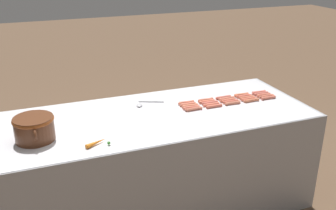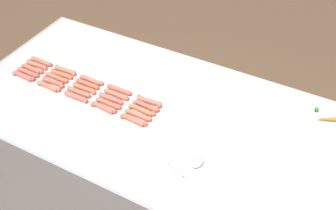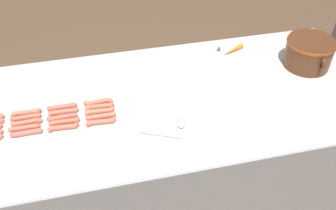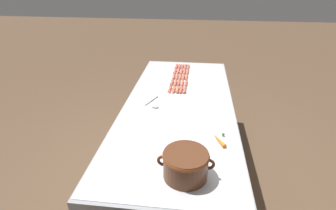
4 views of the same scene
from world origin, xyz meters
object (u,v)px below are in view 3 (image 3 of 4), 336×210
hot_dog_24 (101,122)px  carrot (232,50)px  hot_dog_7 (26,118)px  hot_dog_3 (62,107)px  hot_dog_14 (100,111)px  hot_dog_23 (63,127)px  hot_dog_4 (98,102)px  hot_dog_22 (26,133)px  hot_dog_9 (100,106)px  hot_dog_17 (24,128)px  hot_dog_19 (101,116)px  hot_dog_12 (27,122)px  serving_spoon (174,127)px  bean_pot (309,51)px  hot_dog_13 (62,117)px  hot_dog_8 (64,112)px  hot_dog_18 (65,122)px  hot_dog_2 (26,112)px

hot_dog_24 → carrot: bearing=118.2°
hot_dog_7 → hot_dog_3: bearing=103.3°
hot_dog_14 → hot_dog_23: size_ratio=1.00×
hot_dog_4 → carrot: bearing=109.6°
hot_dog_22 → carrot: size_ratio=0.90×
hot_dog_9 → hot_dog_17: same height
hot_dog_3 → hot_dog_19: (0.12, 0.19, 0.00)m
hot_dog_22 → hot_dog_23: size_ratio=1.00×
hot_dog_4 → hot_dog_12: (0.08, -0.36, 0.00)m
serving_spoon → carrot: 0.77m
hot_dog_19 → carrot: bearing=116.2°
hot_dog_14 → serving_spoon: 0.40m
hot_dog_4 → hot_dog_14: size_ratio=1.00×
hot_dog_17 → hot_dog_23: same height
hot_dog_7 → hot_dog_23: size_ratio=1.00×
bean_pot → hot_dog_24: bearing=-79.3°
hot_dog_3 → hot_dog_13: 0.08m
hot_dog_4 → bean_pot: bean_pot is taller
hot_dog_8 → hot_dog_9: 0.18m
hot_dog_3 → hot_dog_18: size_ratio=1.00×
hot_dog_23 → hot_dog_3: bearing=-178.8°
hot_dog_4 → hot_dog_23: (0.15, -0.18, 0.00)m
hot_dog_2 → hot_dog_3: same height
hot_dog_9 → hot_dog_17: (0.07, -0.37, 0.00)m
hot_dog_13 → serving_spoon: size_ratio=0.59×
hot_dog_2 → hot_dog_23: size_ratio=1.00×
hot_dog_8 → hot_dog_17: (0.07, -0.19, 0.00)m
hot_dog_8 → hot_dog_18: bearing=2.4°
hot_dog_23 → hot_dog_8: bearing=178.0°
hot_dog_19 → bean_pot: size_ratio=0.44×
hot_dog_2 → hot_dog_23: bearing=50.5°
hot_dog_4 → hot_dog_8: same height
hot_dog_18 → hot_dog_17: bearing=-89.9°
hot_dog_19 → carrot: (-0.42, 0.85, 0.00)m
hot_dog_19 → serving_spoon: size_ratio=0.59×
hot_dog_2 → hot_dog_18: bearing=59.5°
carrot → serving_spoon: bearing=-41.7°
hot_dog_19 → serving_spoon: hot_dog_19 is taller
hot_dog_17 → carrot: carrot is taller
hot_dog_8 → hot_dog_18: 0.07m
hot_dog_9 → hot_dog_24: size_ratio=1.00×
hot_dog_7 → hot_dog_22: size_ratio=1.00×
hot_dog_7 → hot_dog_14: bearing=84.6°
hot_dog_9 → hot_dog_13: same height
hot_dog_24 → serving_spoon: hot_dog_24 is taller
hot_dog_17 → hot_dog_18: bearing=90.1°
bean_pot → hot_dog_2: bearing=-87.1°
hot_dog_2 → hot_dog_8: bearing=78.2°
hot_dog_2 → hot_dog_12: size_ratio=1.00×
hot_dog_14 → hot_dog_24: size_ratio=1.00×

